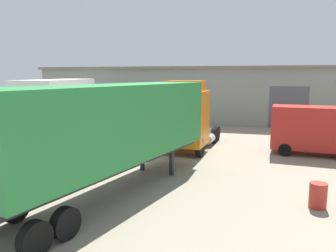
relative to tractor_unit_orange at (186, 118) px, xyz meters
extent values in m
plane|color=gray|center=(-0.74, -3.31, -1.99)|extent=(60.00, 60.00, 0.00)
cube|color=gray|center=(-0.74, 14.78, 0.55)|extent=(33.39, 8.18, 5.08)
cube|color=#70665B|center=(-0.74, 14.78, 3.21)|extent=(33.89, 8.68, 0.25)
cube|color=#4C5156|center=(-8.08, 10.72, -0.19)|extent=(3.20, 0.08, 3.60)
cube|color=#4C5156|center=(6.61, 10.72, -0.19)|extent=(3.20, 0.08, 3.60)
cube|color=orange|center=(-0.05, -0.43, 0.08)|extent=(2.67, 2.58, 3.11)
cube|color=orange|center=(-0.03, -0.23, 1.92)|extent=(2.22, 1.83, 0.60)
cube|color=black|center=(-0.13, -1.60, 0.70)|extent=(2.10, 0.24, 1.12)
cube|color=#232326|center=(0.18, 2.57, -1.36)|extent=(2.26, 3.75, 0.24)
cylinder|color=#B2B2B7|center=(1.13, 1.89, -1.53)|extent=(0.64, 1.14, 0.56)
cylinder|color=black|center=(1.01, -1.11, -1.48)|extent=(0.38, 1.05, 1.03)
cylinder|color=black|center=(-1.19, -0.95, -1.48)|extent=(0.38, 1.05, 1.03)
cylinder|color=black|center=(1.30, 2.89, -1.48)|extent=(0.38, 1.05, 1.03)
cylinder|color=black|center=(-0.89, 3.05, -1.48)|extent=(0.38, 1.05, 1.03)
cylinder|color=black|center=(1.37, 3.79, -1.48)|extent=(0.38, 1.05, 1.03)
cylinder|color=black|center=(-0.82, 3.95, -1.48)|extent=(0.38, 1.05, 1.03)
cube|color=#28843D|center=(-1.21, -7.62, 0.77)|extent=(5.07, 10.90, 2.82)
cube|color=#232326|center=(-1.21, -7.62, -0.76)|extent=(4.34, 10.71, 0.24)
cube|color=#232326|center=(-1.21, -4.42, -1.44)|extent=(0.19, 0.19, 1.11)
cube|color=#232326|center=(0.34, -4.82, -1.44)|extent=(0.19, 0.19, 1.11)
cylinder|color=black|center=(-3.15, -10.75, -1.53)|extent=(0.52, 0.98, 0.93)
cylinder|color=black|center=(-1.02, -11.29, -1.53)|extent=(0.52, 0.98, 0.93)
cylinder|color=black|center=(-1.27, -12.26, -1.53)|extent=(0.52, 0.98, 0.93)
cube|color=silver|center=(-10.05, 2.53, 0.79)|extent=(5.13, 11.23, 2.87)
cube|color=#232326|center=(-10.05, 2.53, -0.76)|extent=(4.40, 11.04, 0.24)
cube|color=#232326|center=(-8.47, -0.44, -1.44)|extent=(0.19, 0.19, 1.11)
cube|color=#232326|center=(-10.02, -0.84, -1.44)|extent=(0.19, 0.19, 1.11)
cylinder|color=black|center=(-9.90, 6.37, -1.50)|extent=(0.53, 1.03, 0.98)
cylinder|color=black|center=(-12.03, 5.82, -1.50)|extent=(0.53, 1.03, 0.98)
cylinder|color=black|center=(-10.14, 7.34, -1.50)|extent=(0.53, 1.03, 0.98)
cylinder|color=black|center=(-12.27, 6.79, -1.50)|extent=(0.53, 1.03, 0.98)
cube|color=red|center=(7.37, 1.06, -0.43)|extent=(5.15, 2.46, 2.41)
cylinder|color=black|center=(5.77, 2.06, -1.63)|extent=(0.74, 0.37, 0.72)
cylinder|color=black|center=(5.61, 0.37, -1.63)|extent=(0.74, 0.37, 0.72)
cylinder|color=#B22D23|center=(6.12, -7.10, -1.55)|extent=(0.58, 0.58, 0.88)
camera|label=1|loc=(3.94, -18.78, 2.52)|focal=35.00mm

